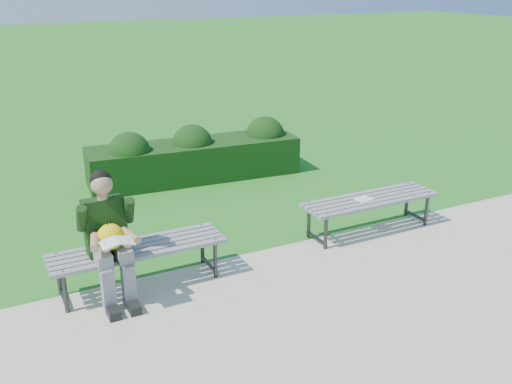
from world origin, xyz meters
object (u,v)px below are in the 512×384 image
at_px(hedge, 196,155).
at_px(bench_left, 138,251).
at_px(bench_right, 370,202).
at_px(seated_boy, 109,234).
at_px(paper_sheet, 364,199).

height_order(hedge, bench_left, hedge).
height_order(bench_right, seated_boy, seated_boy).
relative_size(hedge, paper_sheet, 13.70).
height_order(hedge, seated_boy, seated_boy).
bearing_deg(seated_boy, bench_left, 18.01).
relative_size(hedge, bench_left, 1.90).
relative_size(bench_right, seated_boy, 1.37).
distance_m(seated_boy, paper_sheet, 3.21).
bearing_deg(paper_sheet, bench_left, -179.13).
relative_size(bench_left, seated_boy, 1.37).
relative_size(seated_boy, paper_sheet, 5.26).
bearing_deg(bench_left, paper_sheet, 0.87).
bearing_deg(bench_right, hedge, 111.73).
bearing_deg(hedge, paper_sheet, -69.95).
distance_m(bench_left, seated_boy, 0.43).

